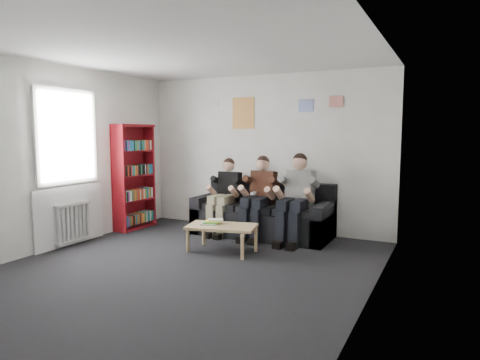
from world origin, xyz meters
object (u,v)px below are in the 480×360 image
(sofa, at_px, (263,216))
(person_middle, at_px, (258,197))
(person_left, at_px, (224,196))
(person_right, at_px, (295,199))
(coffee_table, at_px, (222,228))
(bookshelf, at_px, (135,177))

(sofa, distance_m, person_middle, 0.41)
(sofa, bearing_deg, person_left, -162.44)
(person_middle, distance_m, person_right, 0.63)
(coffee_table, bearing_deg, person_right, 52.39)
(bookshelf, height_order, person_middle, bookshelf)
(sofa, relative_size, person_right, 1.63)
(sofa, relative_size, person_left, 1.78)
(person_right, bearing_deg, coffee_table, -125.45)
(bookshelf, relative_size, person_middle, 1.39)
(bookshelf, relative_size, person_left, 1.45)
(person_left, height_order, person_middle, person_middle)
(coffee_table, height_order, person_right, person_right)
(sofa, xyz_separation_m, coffee_table, (-0.13, -1.20, 0.03))
(person_left, bearing_deg, person_right, -6.76)
(bookshelf, xyz_separation_m, person_middle, (2.26, 0.33, -0.26))
(coffee_table, xyz_separation_m, person_right, (0.76, 0.99, 0.35))
(bookshelf, distance_m, coffee_table, 2.31)
(person_left, distance_m, person_right, 1.27)
(bookshelf, distance_m, person_middle, 2.30)
(bookshelf, xyz_separation_m, coffee_table, (2.13, -0.66, -0.58))
(person_left, xyz_separation_m, person_right, (1.26, -0.01, 0.04))
(person_left, bearing_deg, sofa, 11.09)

